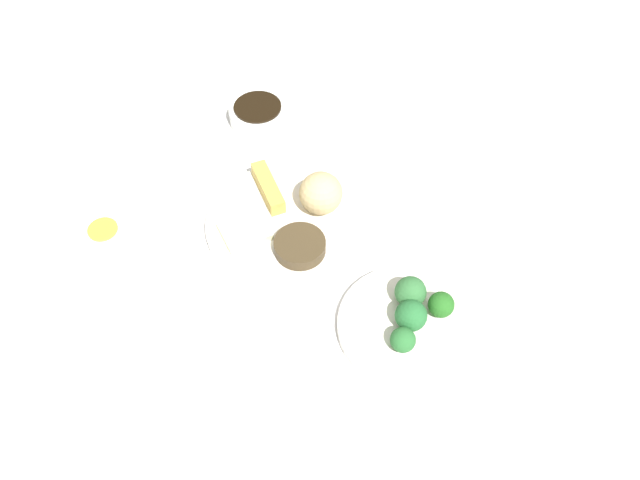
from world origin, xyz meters
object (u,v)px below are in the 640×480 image
(broccoli_plate, at_px, (408,326))
(soy_sauce_bowl, at_px, (258,115))
(sauce_ramekin_hot_mustard, at_px, (105,235))
(main_plate, at_px, (284,223))

(broccoli_plate, relative_size, soy_sauce_bowl, 1.92)
(broccoli_plate, height_order, sauce_ramekin_hot_mustard, sauce_ramekin_hot_mustard)
(soy_sauce_bowl, bearing_deg, broccoli_plate, 92.25)
(main_plate, distance_m, sauce_ramekin_hot_mustard, 0.30)
(main_plate, height_order, sauce_ramekin_hot_mustard, sauce_ramekin_hot_mustard)
(main_plate, xyz_separation_m, soy_sauce_bowl, (-0.07, -0.26, 0.01))
(soy_sauce_bowl, height_order, sauce_ramekin_hot_mustard, soy_sauce_bowl)
(main_plate, height_order, soy_sauce_bowl, soy_sauce_bowl)
(broccoli_plate, height_order, soy_sauce_bowl, soy_sauce_bowl)
(broccoli_plate, bearing_deg, sauce_ramekin_hot_mustard, -45.61)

